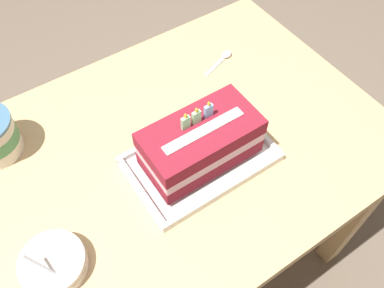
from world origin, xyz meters
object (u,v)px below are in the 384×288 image
object	(u,v)px
foil_tray	(201,159)
birthday_cake	(201,142)
bowl_stack	(53,264)
serving_spoon_near_tray	(224,57)

from	to	relation	value
foil_tray	birthday_cake	bearing A→B (deg)	90.00
foil_tray	birthday_cake	distance (m)	0.07
foil_tray	bowl_stack	bearing A→B (deg)	-173.09
foil_tray	birthday_cake	world-z (taller)	birthday_cake
birthday_cake	serving_spoon_near_tray	bearing A→B (deg)	44.56
birthday_cake	bowl_stack	distance (m)	0.41
foil_tray	bowl_stack	xyz separation A→B (m)	(-0.40, -0.05, 0.01)
serving_spoon_near_tray	bowl_stack	bearing A→B (deg)	-154.98
foil_tray	bowl_stack	distance (m)	0.40
bowl_stack	serving_spoon_near_tray	size ratio (longest dim) A/B	1.12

